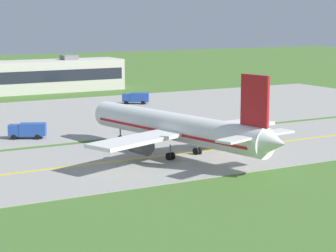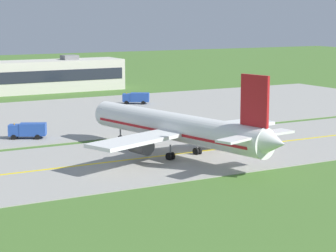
{
  "view_description": "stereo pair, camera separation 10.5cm",
  "coord_description": "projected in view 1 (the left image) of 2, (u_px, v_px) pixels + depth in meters",
  "views": [
    {
      "loc": [
        -46.49,
        -79.72,
        19.99
      ],
      "look_at": [
        -1.12,
        1.81,
        4.0
      ],
      "focal_mm": 69.21,
      "sensor_mm": 36.0,
      "label": 1
    },
    {
      "loc": [
        -46.4,
        -79.77,
        19.99
      ],
      "look_at": [
        -1.12,
        1.81,
        4.0
      ],
      "focal_mm": 69.21,
      "sensor_mm": 36.0,
      "label": 2
    }
  ],
  "objects": [
    {
      "name": "airplane_lead",
      "position": [
        177.0,
        128.0,
        92.56
      ],
      "size": [
        32.14,
        39.37,
        12.7
      ],
      "color": "white",
      "rests_on": "ground"
    },
    {
      "name": "taxiway_centreline",
      "position": [
        181.0,
        154.0,
        94.3
      ],
      "size": [
        220.0,
        0.6,
        0.01
      ],
      "primitive_type": "cube",
      "color": "yellow",
      "rests_on": "taxiway_strip"
    },
    {
      "name": "service_truck_baggage",
      "position": [
        28.0,
        130.0,
        105.64
      ],
      "size": [
        6.29,
        4.49,
        2.6
      ],
      "color": "#264CA5",
      "rests_on": "ground"
    },
    {
      "name": "terminal_building",
      "position": [
        36.0,
        76.0,
        170.11
      ],
      "size": [
        46.31,
        10.93,
        9.45
      ],
      "color": "beige",
      "rests_on": "ground"
    },
    {
      "name": "taxiway_strip",
      "position": [
        181.0,
        154.0,
        94.31
      ],
      "size": [
        240.0,
        28.0,
        0.1
      ],
      "primitive_type": "cube",
      "color": "#9E9B93",
      "rests_on": "ground"
    },
    {
      "name": "apron_pad",
      "position": [
        121.0,
        112.0,
        135.28
      ],
      "size": [
        140.0,
        52.0,
        0.1
      ],
      "primitive_type": "cube",
      "color": "#9E9B93",
      "rests_on": "ground"
    },
    {
      "name": "service_truck_fuel",
      "position": [
        136.0,
        98.0,
        147.11
      ],
      "size": [
        6.18,
        4.9,
        2.6
      ],
      "color": "#264CA5",
      "rests_on": "ground"
    },
    {
      "name": "ground_plane",
      "position": [
        181.0,
        154.0,
        94.32
      ],
      "size": [
        500.0,
        500.0,
        0.0
      ],
      "primitive_type": "plane",
      "color": "#47702D"
    }
  ]
}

